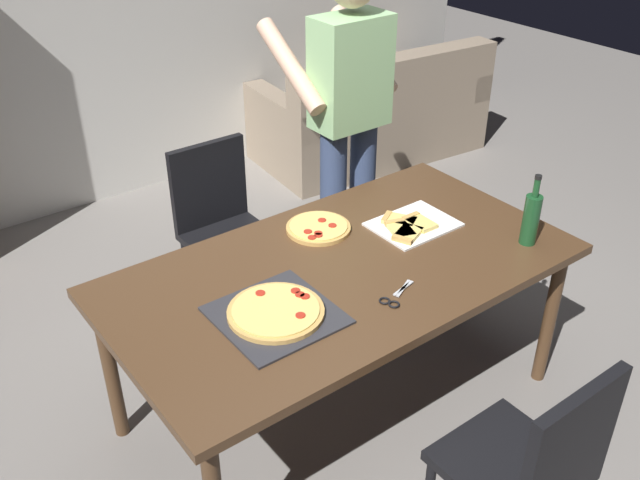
{
  "coord_description": "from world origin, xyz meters",
  "views": [
    {
      "loc": [
        -1.49,
        -1.83,
        2.31
      ],
      "look_at": [
        0.0,
        0.15,
        0.8
      ],
      "focal_mm": 39.54,
      "sensor_mm": 36.0,
      "label": 1
    }
  ],
  "objects_px": {
    "dining_table": "(342,279)",
    "chair_near_camera": "(534,464)",
    "couch": "(373,118)",
    "person_serving_pizza": "(348,115)",
    "pepperoni_pizza_on_tray": "(276,313)",
    "wine_bottle": "(531,218)",
    "kitchen_scissors": "(394,297)",
    "second_pizza_plain": "(318,228)",
    "chair_far_side": "(221,219)"
  },
  "relations": [
    {
      "from": "chair_near_camera",
      "to": "chair_far_side",
      "type": "relative_size",
      "value": 1.0
    },
    {
      "from": "pepperoni_pizza_on_tray",
      "to": "person_serving_pizza",
      "type": "bearing_deg",
      "value": 40.41
    },
    {
      "from": "chair_far_side",
      "to": "wine_bottle",
      "type": "height_order",
      "value": "wine_bottle"
    },
    {
      "from": "pepperoni_pizza_on_tray",
      "to": "second_pizza_plain",
      "type": "distance_m",
      "value": 0.63
    },
    {
      "from": "dining_table",
      "to": "chair_near_camera",
      "type": "bearing_deg",
      "value": -90.0
    },
    {
      "from": "person_serving_pizza",
      "to": "pepperoni_pizza_on_tray",
      "type": "bearing_deg",
      "value": -139.59
    },
    {
      "from": "dining_table",
      "to": "pepperoni_pizza_on_tray",
      "type": "bearing_deg",
      "value": -164.21
    },
    {
      "from": "pepperoni_pizza_on_tray",
      "to": "kitchen_scissors",
      "type": "bearing_deg",
      "value": -23.25
    },
    {
      "from": "person_serving_pizza",
      "to": "pepperoni_pizza_on_tray",
      "type": "relative_size",
      "value": 4.23
    },
    {
      "from": "chair_near_camera",
      "to": "dining_table",
      "type": "bearing_deg",
      "value": 90.0
    },
    {
      "from": "couch",
      "to": "wine_bottle",
      "type": "relative_size",
      "value": 5.6
    },
    {
      "from": "pepperoni_pizza_on_tray",
      "to": "dining_table",
      "type": "bearing_deg",
      "value": 15.79
    },
    {
      "from": "dining_table",
      "to": "chair_near_camera",
      "type": "relative_size",
      "value": 2.1
    },
    {
      "from": "chair_near_camera",
      "to": "couch",
      "type": "height_order",
      "value": "chair_near_camera"
    },
    {
      "from": "chair_near_camera",
      "to": "second_pizza_plain",
      "type": "height_order",
      "value": "chair_near_camera"
    },
    {
      "from": "dining_table",
      "to": "person_serving_pizza",
      "type": "xyz_separation_m",
      "value": [
        0.65,
        0.78,
        0.31
      ]
    },
    {
      "from": "pepperoni_pizza_on_tray",
      "to": "second_pizza_plain",
      "type": "xyz_separation_m",
      "value": [
        0.49,
        0.4,
        -0.0
      ]
    },
    {
      "from": "chair_far_side",
      "to": "dining_table",
      "type": "bearing_deg",
      "value": -90.0
    },
    {
      "from": "chair_near_camera",
      "to": "couch",
      "type": "distance_m",
      "value": 3.54
    },
    {
      "from": "chair_far_side",
      "to": "kitchen_scissors",
      "type": "xyz_separation_m",
      "value": [
        0.02,
        -1.29,
        0.24
      ]
    },
    {
      "from": "person_serving_pizza",
      "to": "pepperoni_pizza_on_tray",
      "type": "xyz_separation_m",
      "value": [
        -1.05,
        -0.89,
        -0.23
      ]
    },
    {
      "from": "second_pizza_plain",
      "to": "dining_table",
      "type": "bearing_deg",
      "value": -108.17
    },
    {
      "from": "couch",
      "to": "person_serving_pizza",
      "type": "bearing_deg",
      "value": -135.86
    },
    {
      "from": "chair_far_side",
      "to": "pepperoni_pizza_on_tray",
      "type": "relative_size",
      "value": 2.18
    },
    {
      "from": "couch",
      "to": "wine_bottle",
      "type": "xyz_separation_m",
      "value": [
        -1.16,
        -2.32,
        0.57
      ]
    },
    {
      "from": "wine_bottle",
      "to": "dining_table",
      "type": "bearing_deg",
      "value": 156.02
    },
    {
      "from": "dining_table",
      "to": "wine_bottle",
      "type": "height_order",
      "value": "wine_bottle"
    },
    {
      "from": "second_pizza_plain",
      "to": "person_serving_pizza",
      "type": "bearing_deg",
      "value": 41.55
    },
    {
      "from": "chair_near_camera",
      "to": "person_serving_pizza",
      "type": "xyz_separation_m",
      "value": [
        0.65,
        1.78,
        0.49
      ]
    },
    {
      "from": "couch",
      "to": "wine_bottle",
      "type": "distance_m",
      "value": 2.65
    },
    {
      "from": "chair_near_camera",
      "to": "wine_bottle",
      "type": "xyz_separation_m",
      "value": [
        0.74,
        0.67,
        0.36
      ]
    },
    {
      "from": "kitchen_scissors",
      "to": "wine_bottle",
      "type": "bearing_deg",
      "value": -3.01
    },
    {
      "from": "kitchen_scissors",
      "to": "couch",
      "type": "bearing_deg",
      "value": 50.51
    },
    {
      "from": "pepperoni_pizza_on_tray",
      "to": "chair_far_side",
      "type": "bearing_deg",
      "value": 70.33
    },
    {
      "from": "pepperoni_pizza_on_tray",
      "to": "wine_bottle",
      "type": "relative_size",
      "value": 1.31
    },
    {
      "from": "dining_table",
      "to": "chair_far_side",
      "type": "bearing_deg",
      "value": 90.0
    },
    {
      "from": "dining_table",
      "to": "couch",
      "type": "relative_size",
      "value": 1.07
    },
    {
      "from": "pepperoni_pizza_on_tray",
      "to": "couch",
      "type": "bearing_deg",
      "value": 42.49
    },
    {
      "from": "person_serving_pizza",
      "to": "wine_bottle",
      "type": "distance_m",
      "value": 1.12
    },
    {
      "from": "chair_near_camera",
      "to": "couch",
      "type": "bearing_deg",
      "value": 57.6
    },
    {
      "from": "couch",
      "to": "kitchen_scissors",
      "type": "height_order",
      "value": "couch"
    },
    {
      "from": "pepperoni_pizza_on_tray",
      "to": "wine_bottle",
      "type": "bearing_deg",
      "value": -10.78
    },
    {
      "from": "person_serving_pizza",
      "to": "wine_bottle",
      "type": "xyz_separation_m",
      "value": [
        0.09,
        -1.11,
        -0.13
      ]
    },
    {
      "from": "kitchen_scissors",
      "to": "second_pizza_plain",
      "type": "bearing_deg",
      "value": 82.47
    },
    {
      "from": "kitchen_scissors",
      "to": "dining_table",
      "type": "bearing_deg",
      "value": 93.49
    },
    {
      "from": "dining_table",
      "to": "couch",
      "type": "xyz_separation_m",
      "value": [
        1.89,
        1.99,
        -0.38
      ]
    },
    {
      "from": "couch",
      "to": "person_serving_pizza",
      "type": "distance_m",
      "value": 1.87
    },
    {
      "from": "chair_far_side",
      "to": "second_pizza_plain",
      "type": "height_order",
      "value": "chair_far_side"
    },
    {
      "from": "person_serving_pizza",
      "to": "pepperoni_pizza_on_tray",
      "type": "height_order",
      "value": "person_serving_pizza"
    },
    {
      "from": "person_serving_pizza",
      "to": "second_pizza_plain",
      "type": "relative_size",
      "value": 6.19
    }
  ]
}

